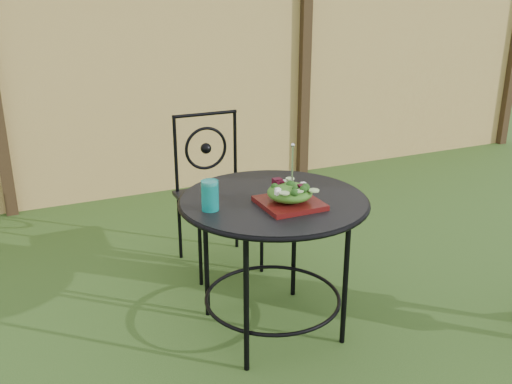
{
  "coord_description": "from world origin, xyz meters",
  "views": [
    {
      "loc": [
        -1.29,
        -2.44,
        1.68
      ],
      "look_at": [
        -0.21,
        -0.09,
        0.75
      ],
      "focal_mm": 40.0,
      "sensor_mm": 36.0,
      "label": 1
    }
  ],
  "objects": [
    {
      "name": "patio_table",
      "position": [
        -0.14,
        -0.14,
        0.59
      ],
      "size": [
        0.92,
        0.92,
        0.72
      ],
      "color": "black",
      "rests_on": "ground"
    },
    {
      "name": "salad_plate",
      "position": [
        -0.12,
        -0.26,
        0.74
      ],
      "size": [
        0.27,
        0.27,
        0.02
      ],
      "primitive_type": "cube",
      "color": "#3D0D08",
      "rests_on": "patio_table"
    },
    {
      "name": "ground",
      "position": [
        0.0,
        0.0,
        0.0
      ],
      "size": [
        60.0,
        60.0,
        0.0
      ],
      "primitive_type": "plane",
      "color": "#214315",
      "rests_on": "ground"
    },
    {
      "name": "salad",
      "position": [
        -0.12,
        -0.26,
        0.79
      ],
      "size": [
        0.21,
        0.21,
        0.08
      ],
      "primitive_type": "ellipsoid",
      "color": "#235614",
      "rests_on": "salad_plate"
    },
    {
      "name": "fence",
      "position": [
        -0.0,
        2.19,
        0.95
      ],
      "size": [
        8.0,
        0.12,
        1.9
      ],
      "color": "#ECCB74",
      "rests_on": "ground"
    },
    {
      "name": "patio_chair",
      "position": [
        -0.13,
        0.71,
        0.5
      ],
      "size": [
        0.46,
        0.46,
        0.95
      ],
      "color": "black",
      "rests_on": "ground"
    },
    {
      "name": "fork",
      "position": [
        -0.11,
        -0.26,
        0.92
      ],
      "size": [
        0.01,
        0.01,
        0.18
      ],
      "primitive_type": "cylinder",
      "color": "silver",
      "rests_on": "salad"
    },
    {
      "name": "drinking_glass",
      "position": [
        -0.47,
        -0.16,
        0.79
      ],
      "size": [
        0.08,
        0.08,
        0.14
      ],
      "primitive_type": "cylinder",
      "color": "#0B8883",
      "rests_on": "patio_table"
    }
  ]
}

